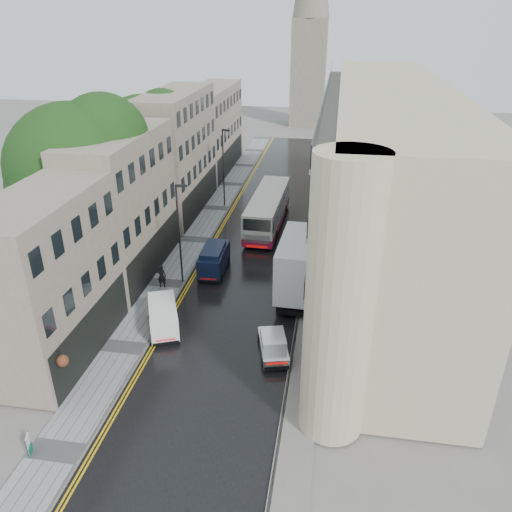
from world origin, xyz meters
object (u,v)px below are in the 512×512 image
(tree_far, at_px, (145,156))
(navy_van, at_px, (199,267))
(lamp_post_near, at_px, (179,236))
(lamp_post_far, at_px, (223,169))
(silver_hatchback, at_px, (264,358))
(pedestrian, at_px, (162,276))
(white_lorry, at_px, (279,275))
(white_van, at_px, (152,331))
(estate_sign, at_px, (29,445))
(cream_bus, at_px, (249,222))
(tree_near, at_px, (77,191))

(tree_far, distance_m, navy_van, 16.22)
(lamp_post_near, bearing_deg, navy_van, 25.50)
(tree_far, bearing_deg, lamp_post_far, 27.64)
(silver_hatchback, relative_size, pedestrian, 1.91)
(white_lorry, relative_size, pedestrian, 4.76)
(white_van, height_order, lamp_post_far, lamp_post_far)
(pedestrian, xyz_separation_m, lamp_post_far, (0.83, 18.13, 3.14))
(silver_hatchback, bearing_deg, estate_sign, -154.63)
(pedestrian, bearing_deg, lamp_post_near, -143.75)
(pedestrian, bearing_deg, estate_sign, 83.81)
(pedestrian, relative_size, lamp_post_far, 0.23)
(tree_far, bearing_deg, navy_van, -55.68)
(pedestrian, relative_size, estate_sign, 1.77)
(pedestrian, xyz_separation_m, lamp_post_near, (1.28, 1.03, 2.97))
(white_lorry, bearing_deg, pedestrian, 177.00)
(cream_bus, xyz_separation_m, pedestrian, (-4.87, -10.16, -0.59))
(white_lorry, bearing_deg, lamp_post_near, 168.70)
(tree_far, xyz_separation_m, silver_hatchback, (15.19, -22.51, -5.54))
(white_lorry, xyz_separation_m, lamp_post_near, (-7.71, 1.88, 1.67))
(estate_sign, bearing_deg, cream_bus, 57.48)
(tree_near, distance_m, lamp_post_far, 18.45)
(tree_far, height_order, white_van, tree_far)
(tree_near, relative_size, lamp_post_far, 1.70)
(white_van, bearing_deg, lamp_post_far, 69.87)
(navy_van, xyz_separation_m, lamp_post_near, (-1.19, -0.69, 2.86))
(silver_hatchback, bearing_deg, pedestrian, 123.90)
(white_lorry, relative_size, estate_sign, 8.46)
(lamp_post_far, distance_m, estate_sign, 34.65)
(tree_near, xyz_separation_m, lamp_post_near, (7.80, -0.41, -2.92))
(tree_near, relative_size, tree_far, 1.11)
(white_lorry, bearing_deg, silver_hatchback, -87.70)
(tree_near, distance_m, navy_van, 10.69)
(silver_hatchback, bearing_deg, navy_van, 109.50)
(silver_hatchback, relative_size, lamp_post_far, 0.44)
(pedestrian, distance_m, lamp_post_far, 18.42)
(lamp_post_near, bearing_deg, white_lorry, -18.29)
(navy_van, bearing_deg, estate_sign, -102.44)
(cream_bus, height_order, silver_hatchback, cream_bus)
(silver_hatchback, height_order, pedestrian, pedestrian)
(navy_van, xyz_separation_m, estate_sign, (-3.47, -18.00, -0.53))
(cream_bus, bearing_deg, navy_van, -104.54)
(white_van, distance_m, navy_van, 8.58)
(cream_bus, xyz_separation_m, lamp_post_far, (-4.05, 7.98, 2.55))
(white_lorry, relative_size, lamp_post_near, 1.14)
(navy_van, distance_m, lamp_post_far, 16.77)
(cream_bus, xyz_separation_m, white_van, (-3.20, -16.98, -0.71))
(white_van, bearing_deg, tree_far, 88.31)
(tree_far, xyz_separation_m, cream_bus, (11.10, -4.28, -4.58))
(cream_bus, distance_m, pedestrian, 11.28)
(white_lorry, height_order, pedestrian, white_lorry)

